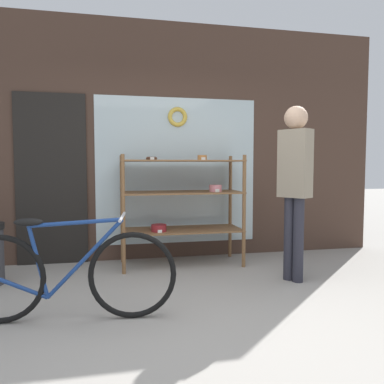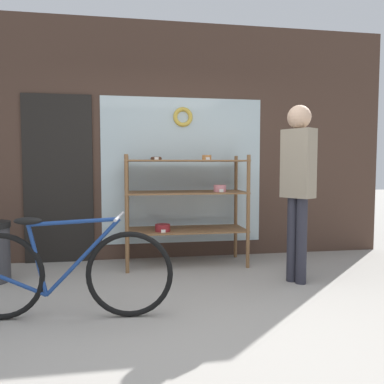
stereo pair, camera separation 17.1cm
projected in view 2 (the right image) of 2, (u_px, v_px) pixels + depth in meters
ground_plane at (198, 332)px, 2.74m from camera, size 30.00×30.00×0.00m
storefront_facade at (164, 144)px, 4.91m from camera, size 6.02×0.13×3.07m
display_case at (185, 198)px, 4.56m from camera, size 1.46×0.58×1.35m
bicycle at (65, 272)px, 2.96m from camera, size 1.70×0.46×0.83m
pedestrian at (298, 177)px, 3.84m from camera, size 0.32×0.37×1.83m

